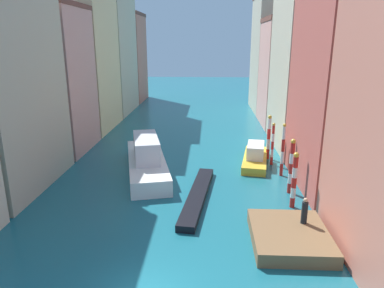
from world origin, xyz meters
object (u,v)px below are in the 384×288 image
object	(u,v)px
mooring_pole_3	(273,144)
mooring_pole_1	(291,166)
waterfront_dock	(289,236)
mooring_pole_2	(283,149)
person_on_dock	(305,211)
mooring_pole_4	(269,137)
vaporetto_white	(147,160)
motorboat_0	(255,156)
gondola_black	(198,195)
mooring_pole_0	(294,180)

from	to	relation	value
mooring_pole_3	mooring_pole_1	bearing A→B (deg)	-87.18
waterfront_dock	mooring_pole_2	distance (m)	10.91
mooring_pole_1	mooring_pole_3	size ratio (longest dim) A/B	1.07
person_on_dock	mooring_pole_1	size ratio (longest dim) A/B	0.38
mooring_pole_4	vaporetto_white	distance (m)	12.02
motorboat_0	mooring_pole_4	bearing A→B (deg)	46.70
mooring_pole_3	gondola_black	world-z (taller)	mooring_pole_3
mooring_pole_0	mooring_pole_4	distance (m)	10.54
mooring_pole_2	motorboat_0	bearing A→B (deg)	121.93
person_on_dock	mooring_pole_0	distance (m)	3.73
person_on_dock	mooring_pole_2	xyz separation A→B (m)	(0.57, 9.75, 0.81)
person_on_dock	motorboat_0	world-z (taller)	person_on_dock
mooring_pole_0	vaporetto_white	size ratio (longest dim) A/B	0.34
mooring_pole_0	mooring_pole_1	distance (m)	2.48
mooring_pole_1	motorboat_0	world-z (taller)	mooring_pole_1
mooring_pole_4	vaporetto_white	world-z (taller)	mooring_pole_4
mooring_pole_4	mooring_pole_3	bearing A→B (deg)	-86.65
mooring_pole_2	motorboat_0	xyz separation A→B (m)	(-1.87, 2.99, -1.64)
mooring_pole_1	mooring_pole_4	size ratio (longest dim) A/B	0.98
mooring_pole_1	mooring_pole_2	size ratio (longest dim) A/B	0.93
mooring_pole_1	gondola_black	distance (m)	7.35
waterfront_dock	mooring_pole_1	world-z (taller)	mooring_pole_1
mooring_pole_3	vaporetto_white	distance (m)	11.61
mooring_pole_0	person_on_dock	bearing A→B (deg)	-92.90
mooring_pole_2	vaporetto_white	size ratio (longest dim) A/B	0.39
mooring_pole_0	motorboat_0	xyz separation A→B (m)	(-1.48, 9.06, -1.36)
motorboat_0	mooring_pole_3	bearing A→B (deg)	-8.67
mooring_pole_3	mooring_pole_4	world-z (taller)	mooring_pole_4
waterfront_dock	mooring_pole_0	distance (m)	4.99
mooring_pole_0	gondola_black	distance (m)	6.96
person_on_dock	gondola_black	size ratio (longest dim) A/B	0.16
mooring_pole_0	waterfront_dock	bearing A→B (deg)	-104.30
person_on_dock	vaporetto_white	distance (m)	14.97
mooring_pole_1	motorboat_0	bearing A→B (deg)	105.29
mooring_pole_0	vaporetto_white	world-z (taller)	mooring_pole_0
mooring_pole_0	mooring_pole_1	world-z (taller)	mooring_pole_1
mooring_pole_1	gondola_black	size ratio (longest dim) A/B	0.42
person_on_dock	mooring_pole_1	world-z (taller)	mooring_pole_1
waterfront_dock	vaporetto_white	distance (m)	14.90
mooring_pole_1	gondola_black	bearing A→B (deg)	-168.92
mooring_pole_3	gondola_black	distance (m)	10.36
mooring_pole_3	person_on_dock	bearing A→B (deg)	-90.91
mooring_pole_0	mooring_pole_2	distance (m)	6.08
mooring_pole_0	motorboat_0	size ratio (longest dim) A/B	0.57
waterfront_dock	person_on_dock	size ratio (longest dim) A/B	3.18
person_on_dock	mooring_pole_0	xyz separation A→B (m)	(0.19, 3.69, 0.52)
mooring_pole_0	gondola_black	world-z (taller)	mooring_pole_0
mooring_pole_1	motorboat_0	distance (m)	7.01
mooring_pole_2	vaporetto_white	distance (m)	11.75
person_on_dock	mooring_pole_0	bearing A→B (deg)	87.10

